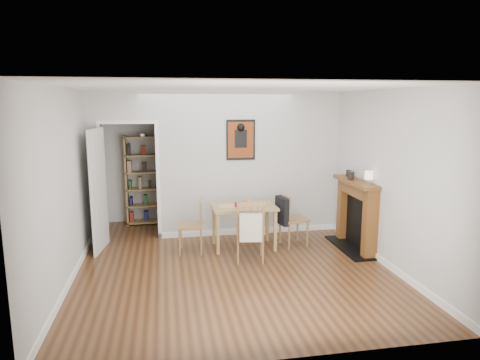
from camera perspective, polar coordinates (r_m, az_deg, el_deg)
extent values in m
plane|color=brown|center=(6.68, -1.28, -10.81)|extent=(5.20, 5.20, 0.00)
plane|color=#BBBBB9|center=(8.88, -3.90, 3.11)|extent=(4.50, 0.00, 4.50)
plane|color=#BBBBB9|center=(3.85, 4.65, -6.42)|extent=(4.50, 0.00, 4.50)
plane|color=#BBBBB9|center=(6.40, -21.67, -0.40)|extent=(0.00, 5.20, 5.20)
plane|color=#BBBBB9|center=(7.03, 17.10, 0.79)|extent=(0.00, 5.20, 5.20)
plane|color=white|center=(6.24, -1.38, 12.07)|extent=(5.20, 5.20, 0.00)
cube|color=#BBBBB9|center=(7.80, 1.28, 2.13)|extent=(3.35, 0.10, 2.60)
cube|color=#BBBBB9|center=(7.73, -18.75, 1.52)|extent=(0.25, 0.10, 2.60)
cube|color=#BBBBB9|center=(7.59, -14.85, 9.34)|extent=(0.90, 0.10, 0.55)
cube|color=white|center=(7.76, -17.94, -0.46)|extent=(0.06, 0.14, 2.05)
cube|color=white|center=(7.69, -10.84, -0.24)|extent=(0.06, 0.14, 2.05)
cube|color=white|center=(8.01, 1.33, -6.82)|extent=(3.35, 0.02, 0.10)
cube|color=white|center=(6.18, -21.90, -12.90)|extent=(0.02, 4.00, 0.10)
cube|color=white|center=(6.83, 18.79, -10.45)|extent=(0.02, 4.00, 0.10)
cube|color=silver|center=(7.31, -18.33, -1.33)|extent=(0.15, 0.80, 2.00)
cube|color=black|center=(7.65, 0.09, 5.37)|extent=(0.52, 0.02, 0.72)
cube|color=maroon|center=(7.64, 0.11, 5.36)|extent=(0.46, 0.00, 0.64)
cube|color=#A6884D|center=(7.11, 0.50, -3.58)|extent=(1.06, 0.67, 0.04)
cube|color=#A6884D|center=(6.87, -2.97, -7.22)|extent=(0.05, 0.05, 0.68)
cube|color=#A6884D|center=(7.04, 4.72, -6.80)|extent=(0.05, 0.05, 0.68)
cube|color=#A6884D|center=(7.40, -3.51, -5.93)|extent=(0.05, 0.05, 0.68)
cube|color=#A6884D|center=(7.56, 3.64, -5.58)|extent=(0.05, 0.05, 0.68)
cube|color=black|center=(7.19, 5.59, -4.10)|extent=(0.17, 0.38, 0.46)
cube|color=beige|center=(6.32, 1.43, -6.28)|extent=(0.34, 0.16, 0.42)
cube|color=#A6884D|center=(8.73, -14.90, -0.07)|extent=(0.04, 0.30, 1.78)
cube|color=#A6884D|center=(8.70, -10.22, 0.08)|extent=(0.04, 0.30, 1.78)
cube|color=#A6884D|center=(8.89, -12.35, -5.40)|extent=(0.75, 0.30, 0.03)
cube|color=#A6884D|center=(8.74, -12.52, -1.14)|extent=(0.75, 0.30, 0.03)
cube|color=#A6884D|center=(8.60, -12.79, 5.60)|extent=(0.75, 0.30, 0.03)
cube|color=maroon|center=(8.71, -12.57, 0.01)|extent=(0.66, 0.24, 0.24)
cube|color=brown|center=(6.93, 16.96, -5.69)|extent=(0.20, 0.16, 1.10)
cube|color=brown|center=(7.80, 13.67, -3.78)|extent=(0.20, 0.16, 1.10)
cube|color=brown|center=(7.23, 15.22, -0.25)|extent=(0.30, 1.21, 0.06)
cube|color=brown|center=(7.26, 15.38, -1.25)|extent=(0.20, 0.85, 0.20)
cube|color=black|center=(7.41, 15.60, -5.40)|extent=(0.08, 0.81, 0.88)
cube|color=black|center=(7.49, 14.60, -8.67)|extent=(0.45, 1.25, 0.03)
cylinder|color=maroon|center=(6.98, -0.47, -3.33)|extent=(0.06, 0.06, 0.08)
sphere|color=orange|center=(7.19, 1.20, -2.92)|extent=(0.08, 0.08, 0.08)
cube|color=beige|center=(7.07, -1.31, -3.48)|extent=(0.38, 0.30, 0.00)
cube|color=silver|center=(7.21, 2.23, -3.16)|extent=(0.33, 0.28, 0.01)
cylinder|color=silver|center=(6.92, 16.76, -0.21)|extent=(0.06, 0.06, 0.07)
cylinder|color=beige|center=(6.90, 16.81, 0.63)|extent=(0.13, 0.13, 0.13)
cylinder|color=black|center=(7.26, 14.57, 0.58)|extent=(0.11, 0.11, 0.13)
cylinder|color=black|center=(7.54, 14.28, 0.89)|extent=(0.09, 0.09, 0.11)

